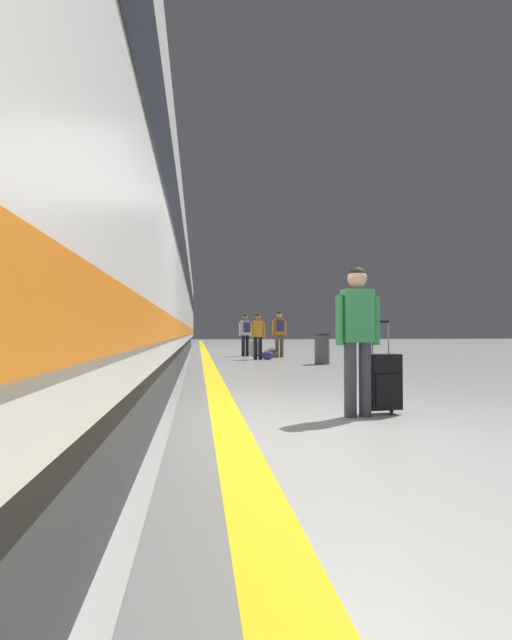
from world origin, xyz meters
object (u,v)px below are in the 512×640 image
at_px(passenger_mid, 279,330).
at_px(passenger_near, 245,331).
at_px(duffel_bag_far, 267,355).
at_px(passenger_far, 258,333).
at_px(high_speed_train, 137,278).
at_px(traveller_foreground, 357,330).
at_px(duffel_bag_mid, 272,354).
at_px(suitcase_near, 254,348).
at_px(waste_bin, 322,349).
at_px(rolling_suitcase_foreground, 383,382).

bearing_deg(passenger_mid, passenger_near, 138.20).
height_order(passenger_near, duffel_bag_far, passenger_near).
distance_m(passenger_far, duffel_bag_far, 0.85).
bearing_deg(high_speed_train, traveller_foreground, -68.10).
bearing_deg(duffel_bag_mid, passenger_near, 123.96).
bearing_deg(passenger_far, suitcase_near, 86.80).
xyz_separation_m(traveller_foreground, waste_bin, (1.89, 8.70, -0.52)).
relative_size(suitcase_near, duffel_bag_mid, 2.27).
bearing_deg(passenger_far, rolling_suitcase_foreground, -89.73).
relative_size(high_speed_train, duffel_bag_far, 81.76).
xyz_separation_m(high_speed_train, rolling_suitcase_foreground, (3.87, -8.63, -2.13)).
xyz_separation_m(rolling_suitcase_foreground, passenger_near, (-0.25, 13.67, 0.61)).
bearing_deg(traveller_foreground, passenger_mid, 84.19).
xyz_separation_m(rolling_suitcase_foreground, duffel_bag_far, (0.27, 11.09, -0.23)).
distance_m(high_speed_train, duffel_bag_mid, 6.31).
xyz_separation_m(traveller_foreground, duffel_bag_mid, (0.97, 12.50, -0.83)).
distance_m(duffel_bag_mid, waste_bin, 3.93).
relative_size(high_speed_train, duffel_bag_mid, 81.76).
bearing_deg(waste_bin, traveller_foreground, -102.25).
height_order(passenger_mid, duffel_bag_far, passenger_mid).
bearing_deg(passenger_near, duffel_bag_far, -78.77).
xyz_separation_m(passenger_mid, passenger_far, (-1.00, -1.38, -0.10)).
height_order(high_speed_train, passenger_far, high_speed_train).
height_order(high_speed_train, rolling_suitcase_foreground, high_speed_train).
distance_m(duffel_bag_mid, passenger_far, 1.55).
distance_m(duffel_bag_far, waste_bin, 2.84).
bearing_deg(high_speed_train, passenger_near, 54.26).
height_order(passenger_far, waste_bin, passenger_far).
xyz_separation_m(passenger_near, passenger_far, (0.19, -2.45, -0.06)).
relative_size(passenger_mid, duffel_bag_far, 3.94).
xyz_separation_m(high_speed_train, passenger_near, (3.62, 5.04, -1.51)).
height_order(passenger_mid, passenger_far, passenger_mid).
distance_m(rolling_suitcase_foreground, passenger_far, 11.24).
relative_size(high_speed_train, suitcase_near, 36.02).
bearing_deg(duffel_bag_mid, traveller_foreground, -94.46).
bearing_deg(duffel_bag_mid, duffel_bag_far, -105.53).
height_order(rolling_suitcase_foreground, passenger_near, passenger_near).
bearing_deg(passenger_mid, waste_bin, -81.64).
relative_size(passenger_near, passenger_mid, 0.96).
xyz_separation_m(passenger_mid, duffel_bag_far, (-0.68, -1.52, -0.88)).
height_order(rolling_suitcase_foreground, suitcase_near, rolling_suitcase_foreground).
relative_size(passenger_near, duffel_bag_far, 3.80).
xyz_separation_m(duffel_bag_far, waste_bin, (1.27, -2.52, 0.30)).
height_order(passenger_near, duffel_bag_mid, passenger_near).
bearing_deg(duffel_bag_far, rolling_suitcase_foreground, -91.38).
relative_size(passenger_near, duffel_bag_mid, 3.80).
bearing_deg(traveller_foreground, passenger_near, 89.57).
bearing_deg(duffel_bag_far, suitcase_near, 95.01).
bearing_deg(waste_bin, passenger_mid, 98.36).
relative_size(passenger_far, waste_bin, 1.76).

